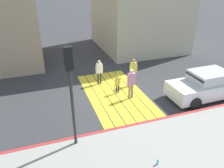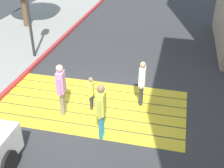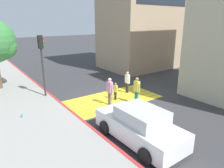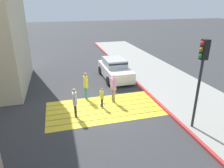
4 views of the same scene
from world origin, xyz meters
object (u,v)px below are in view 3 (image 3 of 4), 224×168
water_bottle (22,116)px  pedestrian_adult_lead (110,89)px  car_parked_near_curb (139,126)px  pedestrian_adult_side (127,81)px  traffic_light_corner (42,54)px  pedestrian_child_with_racket (115,90)px  pedestrian_adult_trailing (137,89)px

water_bottle → pedestrian_adult_lead: (5.01, -1.10, 0.81)m
car_parked_near_curb → pedestrian_adult_side: (3.65, 5.23, 0.21)m
car_parked_near_curb → traffic_light_corner: (-1.58, 7.79, 2.30)m
pedestrian_adult_lead → pedestrian_child_with_racket: size_ratio=1.49×
water_bottle → traffic_light_corner: bearing=50.3°
car_parked_near_curb → pedestrian_child_with_racket: bearing=65.6°
pedestrian_adult_side → pedestrian_child_with_racket: pedestrian_adult_side is taller
water_bottle → pedestrian_child_with_racket: 5.87m
water_bottle → car_parked_near_curb: bearing=-54.2°
pedestrian_adult_lead → pedestrian_child_with_racket: 1.02m
car_parked_near_curb → pedestrian_adult_side: 6.38m
pedestrian_child_with_racket → pedestrian_adult_trailing: bearing=-61.9°
water_bottle → pedestrian_adult_side: (7.39, 0.05, 0.71)m
water_bottle → pedestrian_adult_side: pedestrian_adult_side is taller
traffic_light_corner → pedestrian_adult_lead: 5.08m
car_parked_near_curb → water_bottle: (-3.74, 5.18, -0.50)m
pedestrian_adult_lead → pedestrian_adult_side: 2.64m
pedestrian_adult_trailing → pedestrian_adult_side: 2.15m
pedestrian_adult_side → pedestrian_child_with_racket: bearing=-157.3°
traffic_light_corner → pedestrian_adult_trailing: bearing=-46.0°
car_parked_near_curb → pedestrian_adult_trailing: (2.79, 3.26, 0.29)m
pedestrian_adult_lead → pedestrian_adult_side: pedestrian_adult_lead is taller
car_parked_near_curb → pedestrian_adult_trailing: pedestrian_adult_trailing is taller
pedestrian_adult_lead → pedestrian_adult_side: size_ratio=1.10×
car_parked_near_curb → pedestrian_adult_side: pedestrian_adult_side is taller
car_parked_near_curb → traffic_light_corner: traffic_light_corner is taller
traffic_light_corner → water_bottle: traffic_light_corner is taller
water_bottle → pedestrian_adult_side: size_ratio=0.14×
water_bottle → pedestrian_adult_trailing: size_ratio=0.13×
traffic_light_corner → water_bottle: (-2.16, -2.61, -2.81)m
car_parked_near_curb → pedestrian_adult_lead: 4.28m
pedestrian_adult_side → pedestrian_adult_trailing: bearing=-113.6°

